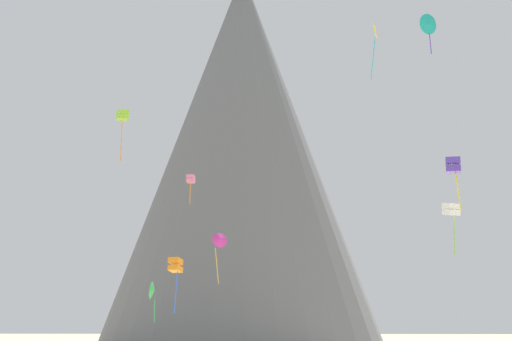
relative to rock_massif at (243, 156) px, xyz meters
name	(u,v)px	position (x,y,z in m)	size (l,w,h in m)	color
rock_massif	(243,156)	(0.00, 0.00, 0.00)	(59.90, 59.90, 68.51)	slate
kite_indigo_mid	(453,166)	(19.92, -74.21, -18.39)	(1.15, 1.15, 3.65)	#5138B2
kite_magenta_low	(220,240)	(2.10, -56.99, -21.46)	(1.63, 1.30, 4.80)	#D1339E
kite_orange_low	(175,266)	(-0.10, -68.31, -24.66)	(1.13, 1.17, 4.21)	orange
kite_white_mid	(451,210)	(25.49, -47.73, -17.32)	(1.85, 1.88, 5.62)	white
kite_lime_mid	(122,116)	(-8.23, -54.31, -8.48)	(1.43, 1.42, 5.26)	#8CD133
kite_teal_high	(429,24)	(21.08, -62.97, -3.08)	(1.80, 1.22, 3.74)	teal
kite_green_low	(153,291)	(-3.69, -58.78, -26.15)	(0.52, 1.58, 3.59)	green
kite_pink_mid	(191,179)	(-3.39, -39.29, -12.06)	(1.00, 1.05, 3.57)	pink
kite_yellow_high	(374,38)	(16.44, -61.68, -3.74)	(0.85, 1.12, 5.53)	yellow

